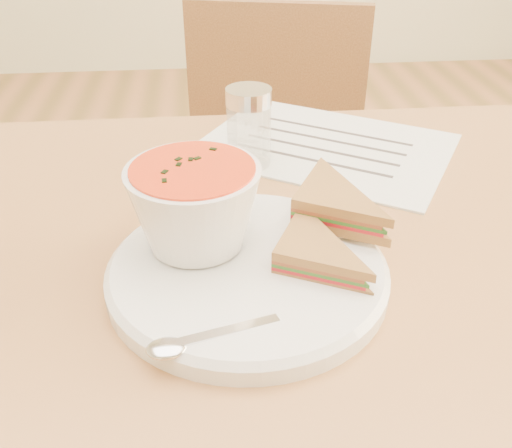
{
  "coord_description": "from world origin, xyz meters",
  "views": [
    {
      "loc": [
        -0.06,
        -0.5,
        1.09
      ],
      "look_at": [
        -0.02,
        -0.05,
        0.8
      ],
      "focal_mm": 40.0,
      "sensor_mm": 36.0,
      "label": 1
    }
  ],
  "objects_px": {
    "plate": "(248,273)",
    "soup_bowl": "(195,211)",
    "chair_far": "(265,229)",
    "condiment_shaker": "(249,128)"
  },
  "relations": [
    {
      "from": "plate",
      "to": "condiment_shaker",
      "type": "bearing_deg",
      "value": 84.84
    },
    {
      "from": "chair_far",
      "to": "condiment_shaker",
      "type": "height_order",
      "value": "same"
    },
    {
      "from": "condiment_shaker",
      "to": "plate",
      "type": "bearing_deg",
      "value": -95.16
    },
    {
      "from": "plate",
      "to": "soup_bowl",
      "type": "relative_size",
      "value": 2.11
    },
    {
      "from": "condiment_shaker",
      "to": "soup_bowl",
      "type": "bearing_deg",
      "value": -108.24
    },
    {
      "from": "chair_far",
      "to": "soup_bowl",
      "type": "xyz_separation_m",
      "value": [
        -0.13,
        -0.54,
        0.38
      ]
    },
    {
      "from": "chair_far",
      "to": "plate",
      "type": "height_order",
      "value": "chair_far"
    },
    {
      "from": "chair_far",
      "to": "soup_bowl",
      "type": "distance_m",
      "value": 0.68
    },
    {
      "from": "plate",
      "to": "condiment_shaker",
      "type": "height_order",
      "value": "condiment_shaker"
    },
    {
      "from": "plate",
      "to": "condiment_shaker",
      "type": "distance_m",
      "value": 0.25
    }
  ]
}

